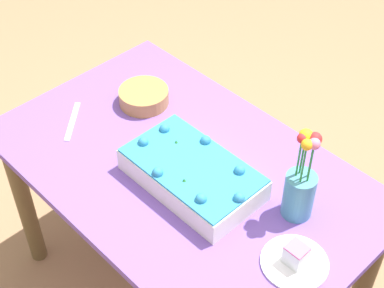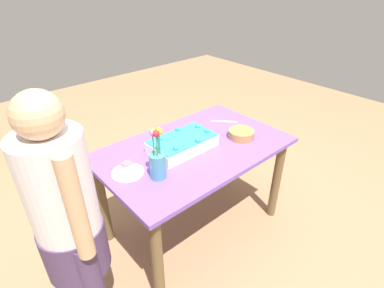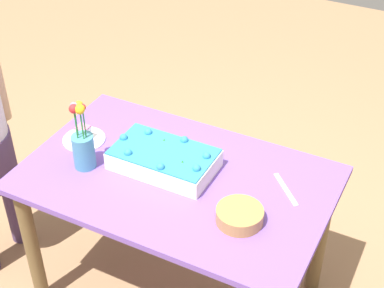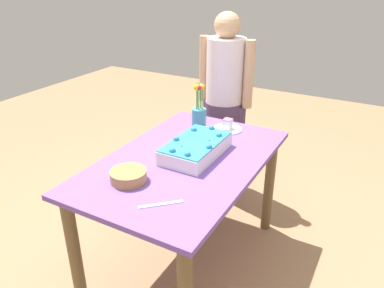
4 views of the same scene
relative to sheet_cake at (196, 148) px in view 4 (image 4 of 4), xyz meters
name	(u,v)px [view 4 (image 4 of 4)]	position (x,y,z in m)	size (l,w,h in m)	color
ground_plane	(186,260)	(-0.08, 0.03, -0.82)	(8.00, 8.00, 0.00)	#9B7450
dining_table	(185,178)	(-0.08, 0.03, -0.18)	(1.35, 0.84, 0.77)	#704DAC
sheet_cake	(196,148)	(0.00, 0.00, 0.00)	(0.46, 0.26, 0.11)	white
serving_plate_with_slice	(227,127)	(0.44, -0.01, -0.03)	(0.20, 0.20, 0.08)	white
cake_knife	(161,204)	(-0.54, -0.10, -0.04)	(0.21, 0.02, 0.00)	silver
flower_vase	(199,115)	(0.32, 0.15, 0.07)	(0.10, 0.10, 0.33)	teal
fruit_bowl	(128,176)	(-0.44, 0.16, -0.02)	(0.19, 0.19, 0.06)	#B07E42
person_standing	(225,95)	(0.89, 0.23, 0.04)	(0.31, 0.45, 1.49)	#493559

